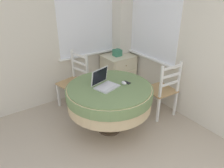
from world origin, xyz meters
name	(u,v)px	position (x,y,z in m)	size (l,w,h in m)	color
corner_room_shell	(127,42)	(1.26, 2.12, 1.28)	(4.38, 5.19, 2.55)	beige
round_dining_table	(109,95)	(0.91, 2.05, 0.58)	(1.21, 1.21, 0.72)	#4C3D2D
laptop	(104,83)	(0.85, 2.08, 0.78)	(0.37, 0.34, 0.25)	silver
computer_mouse	(124,83)	(1.11, 1.98, 0.75)	(0.06, 0.09, 0.05)	white
cell_phone	(127,82)	(1.18, 2.00, 0.73)	(0.08, 0.12, 0.01)	black
dining_chair_near_back_window	(75,82)	(0.82, 2.98, 0.45)	(0.51, 0.51, 0.95)	tan
dining_chair_near_right_window	(162,90)	(1.83, 1.89, 0.45)	(0.45, 0.45, 0.95)	tan
corner_cabinet	(118,72)	(1.81, 3.04, 0.36)	(0.58, 0.51, 0.72)	beige
storage_box	(117,53)	(1.77, 3.03, 0.78)	(0.14, 0.13, 0.12)	#387A5B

